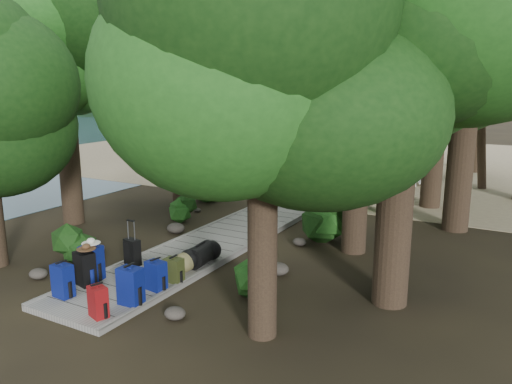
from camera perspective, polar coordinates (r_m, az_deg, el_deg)
The scene contains 48 objects.
ground at distance 13.26m, azimuth -4.72°, elevation -6.05°, with size 120.00×120.00×0.00m, color #2F2717.
sand_beach at distance 27.66m, azimuth 14.05°, elevation 3.39°, with size 40.00×22.00×0.02m, color tan.
water_bay at distance 52.88m, azimuth -18.76°, elevation 7.28°, with size 50.00×60.00×0.02m, color #294854.
distant_hill at distance 75.12m, azimuth -9.83°, elevation 9.10°, with size 32.00×16.00×12.00m, color black.
boardwalk at distance 14.04m, azimuth -2.45°, elevation -4.70°, with size 2.00×12.00×0.12m, color gray.
backpack_left_a at distance 10.46m, azimuth -21.23°, elevation -9.25°, with size 0.39×0.27×0.72m, color navy, non-canonical shape.
backpack_left_b at distance 10.89m, azimuth -19.00°, elevation -8.06°, with size 0.42×0.30×0.77m, color black, non-canonical shape.
backpack_left_c at distance 11.12m, azimuth -18.27°, elevation -7.49°, with size 0.44×0.31×0.81m, color navy, non-canonical shape.
backpack_right_a at distance 9.44m, azimuth -17.61°, elevation -11.69°, with size 0.35×0.25×0.63m, color maroon, non-canonical shape.
backpack_right_b at distance 9.74m, azimuth -14.15°, elevation -10.17°, with size 0.44×0.31×0.79m, color navy, non-canonical shape.
backpack_right_c at distance 10.29m, azimuth -11.36°, elevation -9.18°, with size 0.39×0.27×0.66m, color navy, non-canonical shape.
backpack_right_d at distance 10.62m, azimuth -9.37°, elevation -8.66°, with size 0.37×0.27×0.56m, color #383F1A, non-canonical shape.
duffel_right_khaki at distance 11.35m, azimuth -7.34°, elevation -7.56°, with size 0.43×0.64×0.43m, color olive, non-canonical shape.
duffel_right_black at distance 11.50m, azimuth -6.34°, elevation -7.13°, with size 0.48×0.76×0.48m, color black, non-canonical shape.
suitcase_on_boardwalk at distance 11.75m, azimuth -13.95°, elevation -6.67°, with size 0.39×0.21×0.60m, color black, non-canonical shape.
lone_suitcase_on_sand at distance 20.13m, azimuth 8.83°, elevation 1.39°, with size 0.46×0.26×0.72m, color black, non-canonical shape.
hat_brown at distance 10.71m, azimuth -18.85°, elevation -5.89°, with size 0.38×0.38×0.11m, color #51351E, non-canonical shape.
hat_white at distance 10.91m, azimuth -18.36°, elevation -5.27°, with size 0.38×0.38×0.13m, color silver, non-canonical shape.
kayak at distance 23.75m, azimuth 4.42°, elevation 2.72°, with size 0.75×3.43×0.34m, color #C23810.
sun_lounger at distance 21.73m, azimuth 18.67°, elevation 1.49°, with size 0.58×1.78×0.58m, color silver, non-canonical shape.
tree_right_a at distance 7.79m, azimuth 0.78°, elevation 7.29°, with size 4.20×4.20×7.00m, color black, non-canonical shape.
tree_right_b at distance 9.40m, azimuth 16.64°, elevation 15.78°, with size 5.40×5.40×9.65m, color black, non-canonical shape.
tree_right_c at distance 12.28m, azimuth 11.91°, elevation 13.09°, with size 5.07×5.07×8.78m, color black, non-canonical shape.
tree_right_d at distance 15.10m, azimuth 23.36°, elevation 15.33°, with size 5.68×5.68×10.42m, color black, non-canonical shape.
tree_right_e at distance 17.66m, azimuth 20.36°, elevation 13.88°, with size 5.41×5.41×9.73m, color black, non-canonical shape.
tree_left_b at distance 15.67m, azimuth -21.30°, elevation 12.62°, with size 4.96×4.96×8.94m, color black, non-canonical shape.
tree_left_c at distance 17.74m, azimuth -9.05°, elevation 11.86°, with size 4.67×4.67×8.11m, color black, non-canonical shape.
tree_back_a at distance 26.17m, azimuth 11.26°, elevation 13.26°, with size 5.39×5.39×9.33m, color black, non-canonical shape.
tree_back_b at distance 26.32m, azimuth 17.99°, elevation 13.22°, with size 5.39×5.39×9.62m, color black, non-canonical shape.
tree_back_c at distance 25.61m, azimuth 24.58°, elevation 11.50°, with size 4.72×4.72×8.50m, color black, non-canonical shape.
tree_back_d at distance 28.25m, azimuth 1.93°, elevation 12.86°, with size 5.27×5.27×8.78m, color black, non-canonical shape.
palm_right_a at distance 16.30m, azimuth 16.17°, elevation 11.96°, with size 4.92×4.92×8.38m, color #113E13, non-canonical shape.
palm_right_b at distance 21.85m, azimuth 25.45°, elevation 11.74°, with size 4.52×4.52×8.73m, color #113E13, non-canonical shape.
palm_right_c at distance 23.09m, azimuth 17.41°, elevation 10.71°, with size 4.67×4.67×7.43m, color #113E13, non-canonical shape.
palm_left_a at distance 19.82m, azimuth -5.10°, elevation 10.97°, with size 4.64×4.64×7.39m, color #113E13, non-canonical shape.
rock_left_a at distance 12.00m, azimuth -23.62°, elevation -8.55°, with size 0.41×0.37×0.23m, color #4C473F, non-canonical shape.
rock_left_b at distance 13.25m, azimuth -17.65°, elevation -6.13°, with size 0.39×0.35×0.21m, color #4C473F, non-canonical shape.
rock_left_c at distance 14.37m, azimuth -9.16°, elevation -4.09°, with size 0.53×0.47×0.29m, color #4C473F, non-canonical shape.
rock_left_d at distance 16.55m, azimuth -6.75°, elevation -2.06°, with size 0.26×0.23×0.14m, color #4C473F, non-canonical shape.
rock_right_a at distance 9.40m, azimuth -9.25°, elevation -13.52°, with size 0.40×0.36×0.22m, color #4C473F, non-canonical shape.
rock_right_b at distance 11.23m, azimuth 2.50°, elevation -8.76°, with size 0.50×0.45×0.28m, color #4C473F, non-canonical shape.
rock_right_c at distance 13.19m, azimuth 4.99°, elevation -5.70°, with size 0.36×0.33×0.20m, color #4C473F, non-canonical shape.
shrub_left_a at distance 12.64m, azimuth -19.96°, elevation -5.51°, with size 1.03×1.03×0.92m, color #1E5118, non-canonical shape.
shrub_left_b at distance 15.43m, azimuth -8.03°, elevation -1.86°, with size 0.92×0.92×0.83m, color #1E5118, non-canonical shape.
shrub_left_c at distance 17.96m, azimuth -5.13°, elevation 0.89°, with size 1.35×1.35×1.22m, color #1E5118, non-canonical shape.
shrub_right_a at distance 9.95m, azimuth -0.80°, elevation -10.01°, with size 0.88×0.88×0.79m, color #1E5118, non-canonical shape.
shrub_right_b at distance 13.49m, azimuth 8.34°, elevation -2.98°, with size 1.42×1.42×1.27m, color #1E5118, non-canonical shape.
shrub_right_c at distance 17.08m, azimuth 12.32°, elevation -0.76°, with size 0.83×0.83×0.75m, color #1E5118, non-canonical shape.
Camera 1 is at (7.04, -10.41, 4.20)m, focal length 35.00 mm.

